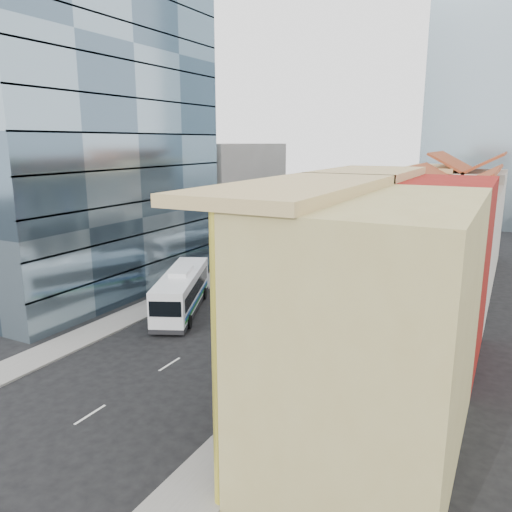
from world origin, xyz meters
The scene contains 13 objects.
ground centered at (0.00, 0.00, 0.00)m, with size 200.00×200.00×0.00m, color black.
sidewalk_right centered at (8.50, 22.00, 0.07)m, with size 3.00×90.00×0.15m, color slate.
sidewalk_left centered at (-8.50, 22.00, 0.07)m, with size 3.00×90.00×0.15m, color slate.
shophouse_tan centered at (14.00, 5.00, 6.00)m, with size 8.00×14.00×12.00m, color tan.
shophouse_red centered at (14.00, 17.00, 6.00)m, with size 8.00×10.00×12.00m, color maroon.
shophouse_cream_near centered at (14.00, 26.50, 5.00)m, with size 8.00×9.00×10.00m, color beige.
shophouse_cream_mid centered at (14.00, 35.50, 5.00)m, with size 8.00×9.00×10.00m, color beige.
shophouse_cream_far centered at (14.00, 46.00, 5.50)m, with size 8.00×12.00×11.00m, color beige.
office_tower centered at (-17.00, 19.00, 15.00)m, with size 12.00×26.00×30.00m, color #425769.
office_block_far centered at (-16.00, 42.00, 7.00)m, with size 10.00×18.00×14.00m, color gray.
bus_left_near centered at (-5.39, 16.93, 1.91)m, with size 2.79×11.92×3.82m, color white, non-canonical shape.
bus_left_far centered at (-4.71, 35.02, 1.54)m, with size 2.25×9.62×3.09m, color silver, non-canonical shape.
bus_right centered at (5.50, 12.96, 1.79)m, with size 2.62×11.19×3.59m, color white, non-canonical shape.
Camera 1 is at (19.06, -16.35, 14.34)m, focal length 35.00 mm.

